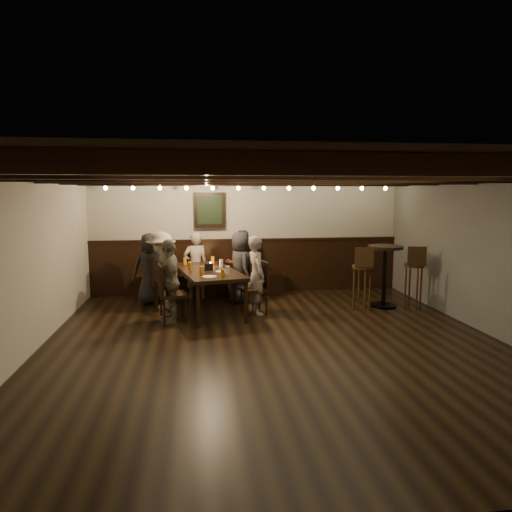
{
  "coord_description": "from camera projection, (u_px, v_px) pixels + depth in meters",
  "views": [
    {
      "loc": [
        -1.08,
        -6.05,
        2.12
      ],
      "look_at": [
        -0.11,
        1.3,
        1.08
      ],
      "focal_mm": 32.0,
      "sensor_mm": 36.0,
      "label": 1
    }
  ],
  "objects": [
    {
      "name": "person_bench_centre",
      "position": [
        196.0,
        265.0,
        9.06
      ],
      "size": [
        0.54,
        0.42,
        1.34
      ],
      "primitive_type": "imported",
      "rotation": [
        0.0,
        0.0,
        3.35
      ],
      "color": "gray",
      "rests_on": "floor"
    },
    {
      "name": "bar_stool_right",
      "position": [
        413.0,
        285.0,
        8.34
      ],
      "size": [
        0.38,
        0.4,
        1.16
      ],
      "rotation": [
        0.0,
        0.0,
        -0.25
      ],
      "color": "#321F10",
      "rests_on": "floor"
    },
    {
      "name": "person_right_near",
      "position": [
        241.0,
        267.0,
        8.74
      ],
      "size": [
        0.57,
        0.75,
        1.38
      ],
      "primitive_type": "imported",
      "rotation": [
        0.0,
        0.0,
        1.78
      ],
      "color": "#29292B",
      "rests_on": "floor"
    },
    {
      "name": "person_bench_right",
      "position": [
        241.0,
        264.0,
        9.21
      ],
      "size": [
        0.75,
        0.64,
        1.36
      ],
      "primitive_type": "imported",
      "rotation": [
        0.0,
        0.0,
        3.35
      ],
      "color": "#53291C",
      "rests_on": "floor"
    },
    {
      "name": "chair_left_far",
      "position": [
        172.0,
        304.0,
        7.47
      ],
      "size": [
        0.52,
        0.52,
        0.95
      ],
      "rotation": [
        0.0,
        0.0,
        -1.36
      ],
      "color": "black",
      "rests_on": "floor"
    },
    {
      "name": "plate_far",
      "position": [
        222.0,
        272.0,
        7.84
      ],
      "size": [
        0.24,
        0.24,
        0.01
      ],
      "primitive_type": "cylinder",
      "color": "white",
      "rests_on": "dining_table"
    },
    {
      "name": "person_bench_left",
      "position": [
        150.0,
        269.0,
        8.61
      ],
      "size": [
        0.74,
        0.56,
        1.36
      ],
      "primitive_type": "imported",
      "rotation": [
        0.0,
        0.0,
        3.35
      ],
      "color": "black",
      "rests_on": "floor"
    },
    {
      "name": "pint_a",
      "position": [
        185.0,
        261.0,
        8.61
      ],
      "size": [
        0.07,
        0.07,
        0.14
      ],
      "primitive_type": "cylinder",
      "color": "#BF7219",
      "rests_on": "dining_table"
    },
    {
      "name": "room",
      "position": [
        240.0,
        249.0,
        8.36
      ],
      "size": [
        7.0,
        7.0,
        7.0
      ],
      "color": "black",
      "rests_on": "ground"
    },
    {
      "name": "high_top_table",
      "position": [
        385.0,
        267.0,
        8.39
      ],
      "size": [
        0.64,
        0.64,
        1.14
      ],
      "color": "black",
      "rests_on": "floor"
    },
    {
      "name": "pint_f",
      "position": [
        227.0,
        270.0,
        7.61
      ],
      "size": [
        0.07,
        0.07,
        0.14
      ],
      "primitive_type": "cylinder",
      "color": "silver",
      "rests_on": "dining_table"
    },
    {
      "name": "person_left_near",
      "position": [
        162.0,
        271.0,
        8.24
      ],
      "size": [
        0.71,
        1.01,
        1.42
      ],
      "primitive_type": "imported",
      "rotation": [
        0.0,
        0.0,
        -1.36
      ],
      "color": "#9B9683",
      "rests_on": "floor"
    },
    {
      "name": "pint_b",
      "position": [
        213.0,
        260.0,
        8.74
      ],
      "size": [
        0.07,
        0.07,
        0.14
      ],
      "primitive_type": "cylinder",
      "color": "#BF7219",
      "rests_on": "dining_table"
    },
    {
      "name": "pint_e",
      "position": [
        201.0,
        271.0,
        7.56
      ],
      "size": [
        0.07,
        0.07,
        0.14
      ],
      "primitive_type": "cylinder",
      "color": "#BF7219",
      "rests_on": "dining_table"
    },
    {
      "name": "dining_table",
      "position": [
        208.0,
        273.0,
        8.07
      ],
      "size": [
        1.3,
        2.15,
        0.75
      ],
      "rotation": [
        0.0,
        0.0,
        0.21
      ],
      "color": "black",
      "rests_on": "floor"
    },
    {
      "name": "plate_near",
      "position": [
        209.0,
        277.0,
        7.36
      ],
      "size": [
        0.24,
        0.24,
        0.01
      ],
      "primitive_type": "cylinder",
      "color": "white",
      "rests_on": "dining_table"
    },
    {
      "name": "pint_c",
      "position": [
        190.0,
        266.0,
        8.05
      ],
      "size": [
        0.07,
        0.07,
        0.14
      ],
      "primitive_type": "cylinder",
      "color": "#BF7219",
      "rests_on": "dining_table"
    },
    {
      "name": "bar_stool_left",
      "position": [
        362.0,
        287.0,
        8.16
      ],
      "size": [
        0.38,
        0.4,
        1.16
      ],
      "rotation": [
        0.0,
        0.0,
        -0.22
      ],
      "color": "#321F10",
      "rests_on": "floor"
    },
    {
      "name": "candle",
      "position": [
        211.0,
        265.0,
        8.38
      ],
      "size": [
        0.05,
        0.05,
        0.05
      ],
      "primitive_type": "cylinder",
      "color": "beige",
      "rests_on": "dining_table"
    },
    {
      "name": "chair_left_near",
      "position": [
        164.0,
        293.0,
        8.31
      ],
      "size": [
        0.51,
        0.51,
        0.93
      ],
      "rotation": [
        0.0,
        0.0,
        -1.36
      ],
      "color": "black",
      "rests_on": "floor"
    },
    {
      "name": "pint_g",
      "position": [
        223.0,
        273.0,
        7.32
      ],
      "size": [
        0.07,
        0.07,
        0.14
      ],
      "primitive_type": "cylinder",
      "color": "#BF7219",
      "rests_on": "dining_table"
    },
    {
      "name": "chair_right_near",
      "position": [
        239.0,
        287.0,
        8.79
      ],
      "size": [
        0.52,
        0.52,
        0.96
      ],
      "rotation": [
        0.0,
        0.0,
        1.78
      ],
      "color": "black",
      "rests_on": "floor"
    },
    {
      "name": "condiment_caddy",
      "position": [
        209.0,
        267.0,
        8.01
      ],
      "size": [
        0.15,
        0.1,
        0.12
      ],
      "primitive_type": "cube",
      "color": "black",
      "rests_on": "dining_table"
    },
    {
      "name": "chair_right_far",
      "position": [
        255.0,
        298.0,
        7.95
      ],
      "size": [
        0.5,
        0.5,
        0.92
      ],
      "rotation": [
        0.0,
        0.0,
        1.78
      ],
      "color": "black",
      "rests_on": "floor"
    },
    {
      "name": "person_left_far",
      "position": [
        170.0,
        281.0,
        7.4
      ],
      "size": [
        0.5,
        0.86,
        1.37
      ],
      "primitive_type": "imported",
      "rotation": [
        0.0,
        0.0,
        -1.36
      ],
      "color": "gray",
      "rests_on": "floor"
    },
    {
      "name": "pint_d",
      "position": [
        221.0,
        263.0,
        8.34
      ],
      "size": [
        0.07,
        0.07,
        0.14
      ],
      "primitive_type": "cylinder",
      "color": "silver",
      "rests_on": "dining_table"
    },
    {
      "name": "person_right_far",
      "position": [
        256.0,
        275.0,
        7.9
      ],
      "size": [
        0.43,
        0.56,
        1.37
      ],
      "primitive_type": "imported",
      "rotation": [
        0.0,
        0.0,
        1.78
      ],
      "color": "gray",
      "rests_on": "floor"
    }
  ]
}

